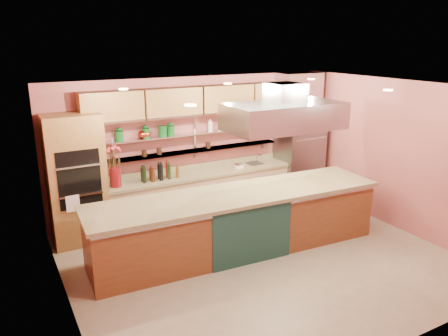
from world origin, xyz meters
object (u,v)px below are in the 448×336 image
refrigerator (299,153)px  island (237,222)px  flower_vase (116,177)px  copper_kettle (143,134)px  kitchen_scale (239,165)px  green_canister (163,131)px

refrigerator → island: (-2.52, -1.59, -0.53)m
flower_vase → copper_kettle: bearing=19.4°
island → kitchen_scale: 1.93m
island → kitchen_scale: island is taller
refrigerator → green_canister: refrigerator is taller
kitchen_scale → green_canister: green_canister is taller
refrigerator → green_canister: bearing=175.8°
island → copper_kettle: bearing=121.4°
island → copper_kettle: (-0.98, 1.82, 1.28)m
kitchen_scale → flower_vase: bearing=173.1°
refrigerator → kitchen_scale: refrigerator is taller
refrigerator → copper_kettle: (-3.50, 0.23, 0.74)m
refrigerator → copper_kettle: bearing=176.2°
refrigerator → flower_vase: size_ratio=5.89×
kitchen_scale → copper_kettle: size_ratio=0.91×
kitchen_scale → green_canister: (-1.56, 0.22, 0.83)m
flower_vase → copper_kettle: size_ratio=1.85×
kitchen_scale → island: bearing=-127.9°
flower_vase → kitchen_scale: flower_vase is taller
kitchen_scale → copper_kettle: 2.12m
green_canister → refrigerator: bearing=-4.2°
island → copper_kettle: copper_kettle is taller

